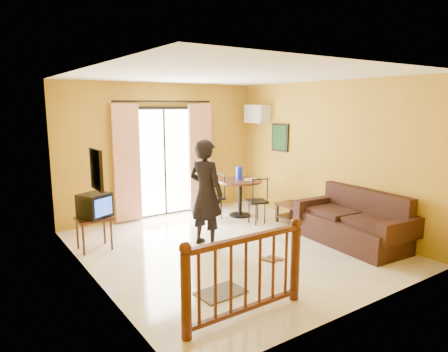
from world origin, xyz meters
TOP-DOWN VIEW (x-y plane):
  - ground at (0.00, 0.00)m, footprint 5.00×5.00m
  - room_shell at (0.00, 0.00)m, footprint 5.00×5.00m
  - balcony_door at (0.00, 2.43)m, footprint 2.25×0.14m
  - tv_table at (-1.90, 1.20)m, footprint 0.54×0.45m
  - television at (-1.87, 1.20)m, footprint 0.57×0.55m
  - picture_left at (-2.22, -0.20)m, footprint 0.05×0.42m
  - dining_table at (1.28, 1.48)m, footprint 0.94×0.94m
  - water_jug at (1.29, 1.53)m, footprint 0.15×0.15m
  - serving_tray at (1.48, 1.38)m, footprint 0.32×0.25m
  - dining_chairs at (0.96, 1.22)m, footprint 1.03×1.21m
  - air_conditioner at (2.09, 1.95)m, footprint 0.31×0.60m
  - botanical_print at (2.22, 1.30)m, footprint 0.05×0.50m
  - coffee_table at (1.85, 0.31)m, footprint 0.49×0.89m
  - bowl at (1.85, 0.41)m, footprint 0.26×0.26m
  - sofa at (1.86, -1.03)m, footprint 1.02×1.99m
  - standing_person at (-0.26, 0.36)m, footprint 0.63×0.76m
  - stair_balustrade at (-1.15, -1.90)m, footprint 1.63×0.13m
  - doormat at (-1.06, -1.27)m, footprint 0.62×0.44m
  - sandals at (0.20, -0.80)m, footprint 0.32×0.27m

SIDE VIEW (x-z plane):
  - ground at x=0.00m, z-range 0.00..0.00m
  - dining_chairs at x=0.96m, z-range -0.47..0.47m
  - doormat at x=-1.06m, z-range 0.00..0.02m
  - sandals at x=0.20m, z-range 0.00..0.03m
  - coffee_table at x=1.85m, z-range 0.07..0.46m
  - sofa at x=1.86m, z-range -0.12..0.80m
  - bowl at x=1.85m, z-range 0.40..0.46m
  - tv_table at x=-1.90m, z-range 0.19..0.73m
  - stair_balustrade at x=-1.15m, z-range 0.05..1.08m
  - dining_table at x=1.28m, z-range 0.23..1.01m
  - television at x=-1.87m, z-range 0.54..0.94m
  - serving_tray at x=1.48m, z-range 0.78..0.80m
  - standing_person at x=-0.26m, z-range 0.00..1.80m
  - water_jug at x=1.29m, z-range 0.78..1.06m
  - balcony_door at x=0.00m, z-range -0.04..2.42m
  - picture_left at x=-2.22m, z-range 1.29..1.81m
  - botanical_print at x=2.22m, z-range 1.35..1.95m
  - room_shell at x=0.00m, z-range -0.80..4.20m
  - air_conditioner at x=2.09m, z-range 1.95..2.35m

